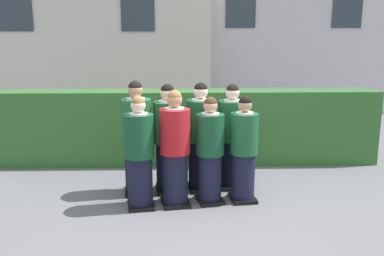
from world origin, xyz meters
TOP-DOWN VIEW (x-y plane):
  - ground_plane at (0.00, 0.00)m, footprint 60.00×60.00m
  - student_front_row_0 at (-0.74, -0.11)m, footprint 0.43×0.53m
  - student_in_red_blazer at (-0.25, -0.03)m, footprint 0.46×0.56m
  - student_front_row_2 at (0.25, 0.05)m, footprint 0.44×0.53m
  - student_front_row_3 at (0.74, 0.09)m, footprint 0.40×0.51m
  - student_rear_row_0 at (-0.83, 0.46)m, footprint 0.45×0.53m
  - student_rear_row_1 at (-0.36, 0.51)m, footprint 0.44×0.54m
  - student_rear_row_2 at (0.14, 0.57)m, footprint 0.48×0.57m
  - student_rear_row_3 at (0.64, 0.65)m, footprint 0.44×0.52m
  - hedge at (0.00, 2.04)m, footprint 7.05×0.70m

SIDE VIEW (x-z plane):
  - ground_plane at x=0.00m, z-range 0.00..0.00m
  - hedge at x=0.00m, z-range 0.00..1.39m
  - student_front_row_2 at x=0.25m, z-range -0.04..1.51m
  - student_front_row_3 at x=0.74m, z-range -0.04..1.51m
  - student_front_row_0 at x=-0.74m, z-range -0.04..1.55m
  - student_in_red_blazer at x=-0.25m, z-range -0.04..1.61m
  - student_rear_row_3 at x=0.64m, z-range -0.04..1.62m
  - student_rear_row_1 at x=-0.36m, z-range -0.04..1.64m
  - student_rear_row_2 at x=0.14m, z-range -0.04..1.65m
  - student_rear_row_0 at x=-0.83m, z-range -0.04..1.69m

